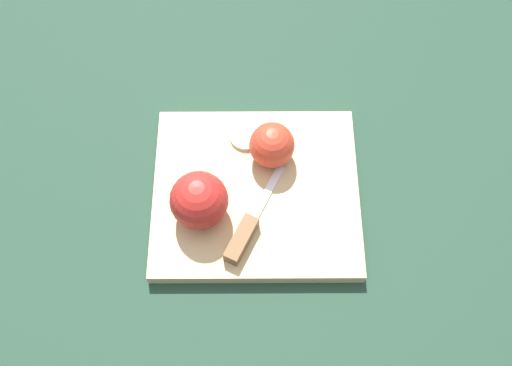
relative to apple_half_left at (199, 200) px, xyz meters
name	(u,v)px	position (x,y,z in m)	size (l,w,h in m)	color
ground_plane	(256,196)	(0.07, 0.05, -0.06)	(4.00, 4.00, 0.00)	#1E3828
cutting_board	(256,192)	(0.07, 0.05, -0.05)	(0.33, 0.31, 0.02)	tan
apple_half_left	(199,200)	(0.00, 0.00, 0.00)	(0.08, 0.08, 0.08)	red
apple_half_right	(272,145)	(0.09, 0.10, -0.01)	(0.07, 0.07, 0.07)	red
knife	(244,235)	(0.07, -0.03, -0.03)	(0.07, 0.16, 0.02)	silver
apple_slice	(246,135)	(0.05, 0.13, -0.04)	(0.05, 0.05, 0.01)	#EFE5C6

